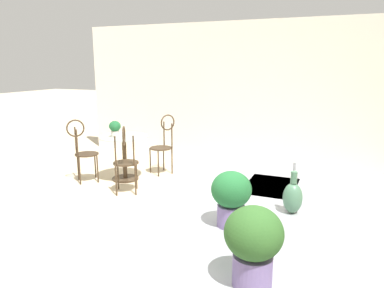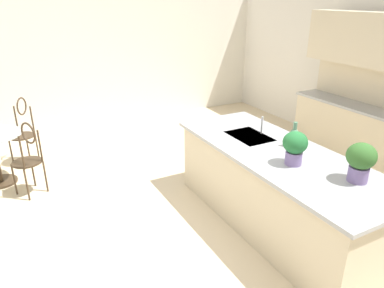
# 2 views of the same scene
# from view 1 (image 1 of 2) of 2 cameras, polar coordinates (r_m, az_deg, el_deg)

# --- Properties ---
(ground_plane) EXTENTS (40.00, 40.00, 0.00)m
(ground_plane) POSITION_cam_1_polar(r_m,az_deg,el_deg) (3.48, -4.07, -20.50)
(ground_plane) COLOR beige
(wall_left_window) EXTENTS (0.12, 7.80, 2.70)m
(wall_left_window) POSITION_cam_1_polar(r_m,az_deg,el_deg) (7.01, 11.79, 7.74)
(wall_left_window) COLOR silver
(wall_left_window) RESTS_ON ground
(kitchen_island) EXTENTS (2.80, 1.06, 0.92)m
(kitchen_island) POSITION_cam_1_polar(r_m,az_deg,el_deg) (2.75, 9.65, -19.03)
(kitchen_island) COLOR beige
(kitchen_island) RESTS_ON ground
(bistro_table) EXTENTS (0.80, 0.80, 0.74)m
(bistro_table) POSITION_cam_1_polar(r_m,az_deg,el_deg) (6.10, -10.63, -1.50)
(bistro_table) COLOR #3D2D1E
(bistro_table) RESTS_ON ground
(chair_near_window) EXTENTS (0.54, 0.54, 1.04)m
(chair_near_window) POSITION_cam_1_polar(r_m,az_deg,el_deg) (6.12, -16.89, -0.56)
(chair_near_window) COLOR #3D2D1E
(chair_near_window) RESTS_ON ground
(chair_by_island) EXTENTS (0.52, 0.52, 1.04)m
(chair_by_island) POSITION_cam_1_polar(r_m,az_deg,el_deg) (6.36, -4.52, 0.42)
(chair_by_island) COLOR #3D2D1E
(chair_by_island) RESTS_ON ground
(chair_toward_desk) EXTENTS (0.52, 0.52, 1.04)m
(chair_toward_desk) POSITION_cam_1_polar(r_m,az_deg,el_deg) (5.39, -10.49, -1.95)
(chair_toward_desk) COLOR #3D2D1E
(chair_toward_desk) RESTS_ON ground
(sink_faucet) EXTENTS (0.02, 0.02, 0.22)m
(sink_faucet) POSITION_cam_1_polar(r_m,az_deg,el_deg) (2.99, 15.85, -4.80)
(sink_faucet) COLOR #B2B5BA
(sink_faucet) RESTS_ON kitchen_island
(potted_plant_on_table) EXTENTS (0.19, 0.19, 0.27)m
(potted_plant_on_table) POSITION_cam_1_polar(r_m,az_deg,el_deg) (5.97, -12.08, 2.51)
(potted_plant_on_table) COLOR beige
(potted_plant_on_table) RESTS_ON bistro_table
(potted_plant_counter_near) EXTENTS (0.25, 0.25, 0.35)m
(potted_plant_counter_near) POSITION_cam_1_polar(r_m,az_deg,el_deg) (2.22, 6.21, -8.04)
(potted_plant_counter_near) COLOR #7A669E
(potted_plant_counter_near) RESTS_ON kitchen_island
(potted_plant_counter_far) EXTENTS (0.26, 0.26, 0.37)m
(potted_plant_counter_far) POSITION_cam_1_polar(r_m,az_deg,el_deg) (1.67, 9.68, -14.90)
(potted_plant_counter_far) COLOR #7A669E
(potted_plant_counter_far) RESTS_ON kitchen_island
(vase_on_counter) EXTENTS (0.13, 0.13, 0.29)m
(vase_on_counter) POSITION_cam_1_polar(r_m,az_deg,el_deg) (2.51, 15.62, -8.10)
(vase_on_counter) COLOR #4C7A5B
(vase_on_counter) RESTS_ON kitchen_island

